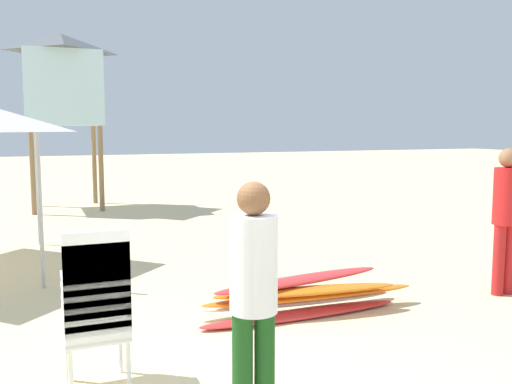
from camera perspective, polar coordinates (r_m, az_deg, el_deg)
The scene contains 5 objects.
stacked_plastic_chairs at distance 4.47m, azimuth -16.01°, elevation -10.49°, with size 0.48×0.48×1.29m.
surfboard_pile at distance 6.24m, azimuth 4.87°, elevation -10.58°, with size 2.59×0.74×0.40m.
lifeguard_near_left at distance 7.40m, azimuth 24.20°, elevation -1.74°, with size 0.32×0.32×1.80m.
lifeguard_near_center at distance 3.74m, azimuth -0.25°, elevation -9.92°, with size 0.32×0.32×1.69m.
lifeguard_tower at distance 14.89m, azimuth -19.19°, elevation 10.76°, with size 1.98×1.98×4.34m.
Camera 1 is at (-1.00, -3.37, 2.03)m, focal length 39.14 mm.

